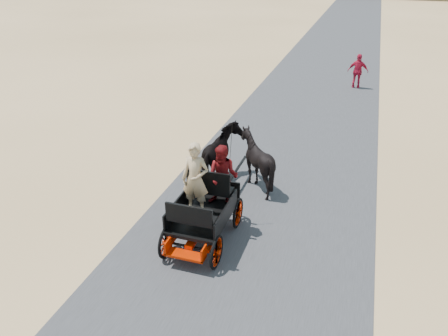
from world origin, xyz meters
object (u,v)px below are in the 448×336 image
(carriage, at_px, (204,227))
(pedestrian, at_px, (358,71))
(horse_right, at_px, (256,161))
(horse_left, at_px, (221,156))

(carriage, relative_size, pedestrian, 1.39)
(pedestrian, bearing_deg, carriage, 80.28)
(carriage, relative_size, horse_right, 1.41)
(carriage, distance_m, horse_left, 3.09)
(pedestrian, bearing_deg, horse_left, 75.00)
(carriage, bearing_deg, horse_right, 79.61)
(carriage, height_order, pedestrian, pedestrian)
(carriage, bearing_deg, horse_left, 100.39)
(horse_left, relative_size, pedestrian, 1.16)
(horse_right, height_order, pedestrian, pedestrian)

